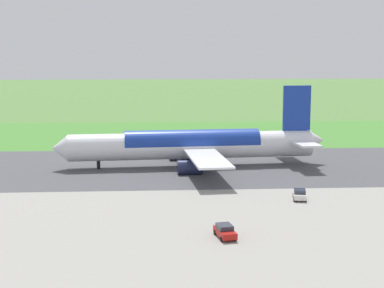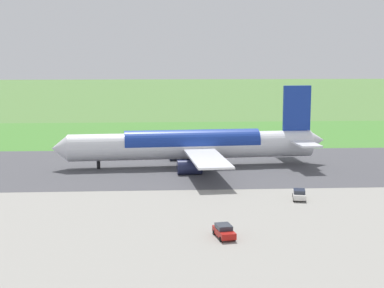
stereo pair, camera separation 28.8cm
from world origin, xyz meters
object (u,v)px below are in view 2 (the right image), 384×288
no_stopping_sign (291,132)px  traffic_cone_orange (268,138)px  service_car_followme (299,194)px  service_car_ops (224,231)px  airliner_main (194,145)px

no_stopping_sign → traffic_cone_orange: size_ratio=4.37×
service_car_followme → service_car_ops: size_ratio=1.00×
service_car_followme → traffic_cone_orange: 64.25m
airliner_main → service_car_followme: 31.35m
airliner_main → no_stopping_sign: size_ratio=22.55×
service_car_followme → service_car_ops: same height
airliner_main → service_car_followme: bearing=117.3°
no_stopping_sign → traffic_cone_orange: (6.89, 2.79, -1.16)m
traffic_cone_orange → service_car_ops: bearing=75.7°
traffic_cone_orange → airliner_main: bearing=59.2°
airliner_main → service_car_ops: (-0.71, 45.70, -3.51)m
service_car_ops → no_stopping_sign: (-27.73, -84.65, 0.59)m
airliner_main → traffic_cone_orange: size_ratio=98.45×
airliner_main → traffic_cone_orange: (-21.55, -36.17, -4.08)m
service_car_followme → traffic_cone_orange: bearing=-96.5°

